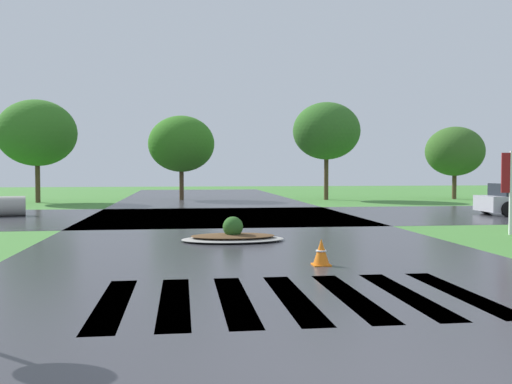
# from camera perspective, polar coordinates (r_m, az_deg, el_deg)

# --- Properties ---
(asphalt_roadway) EXTENTS (11.05, 80.00, 0.01)m
(asphalt_roadway) POSITION_cam_1_polar(r_m,az_deg,el_deg) (14.96, -0.95, -5.26)
(asphalt_roadway) COLOR #35353A
(asphalt_roadway) RESTS_ON ground
(asphalt_cross_road) EXTENTS (90.00, 9.95, 0.01)m
(asphalt_cross_road) POSITION_cam_1_polar(r_m,az_deg,el_deg) (23.83, -3.39, -2.44)
(asphalt_cross_road) COLOR #35353A
(asphalt_cross_road) RESTS_ON ground
(crosswalk_stripes) EXTENTS (5.85, 3.38, 0.01)m
(crosswalk_stripes) POSITION_cam_1_polar(r_m,az_deg,el_deg) (8.85, 3.75, -10.57)
(crosswalk_stripes) COLOR white
(crosswalk_stripes) RESTS_ON ground
(median_island) EXTENTS (2.82, 1.60, 0.68)m
(median_island) POSITION_cam_1_polar(r_m,az_deg,el_deg) (15.54, -2.34, -4.45)
(median_island) COLOR #9E9B93
(median_island) RESTS_ON ground
(drainage_pipe_stack) EXTENTS (1.75, 1.21, 0.84)m
(drainage_pipe_stack) POSITION_cam_1_polar(r_m,az_deg,el_deg) (25.94, -23.93, -1.32)
(drainage_pipe_stack) COLOR #9E9B93
(drainage_pipe_stack) RESTS_ON ground
(traffic_cone) EXTENTS (0.36, 0.36, 0.55)m
(traffic_cone) POSITION_cam_1_polar(r_m,az_deg,el_deg) (11.74, 6.58, -6.09)
(traffic_cone) COLOR orange
(traffic_cone) RESTS_ON ground
(background_treeline) EXTENTS (48.47, 6.24, 6.27)m
(background_treeline) POSITION_cam_1_polar(r_m,az_deg,el_deg) (35.51, -11.57, 5.13)
(background_treeline) COLOR #4C3823
(background_treeline) RESTS_ON ground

